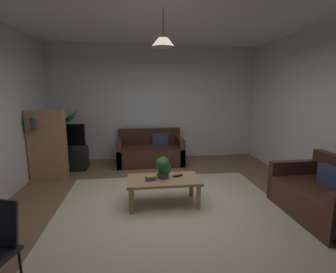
% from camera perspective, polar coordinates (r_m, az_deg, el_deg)
% --- Properties ---
extents(floor, '(5.26, 5.73, 0.02)m').
position_cam_1_polar(floor, '(4.01, 0.57, -15.89)').
color(floor, brown).
rests_on(floor, ground).
extents(rug, '(3.42, 3.15, 0.01)m').
position_cam_1_polar(rug, '(3.82, 1.01, -17.03)').
color(rug, beige).
rests_on(rug, ground).
extents(wall_back, '(5.38, 0.06, 2.88)m').
position_cam_1_polar(wall_back, '(6.47, -2.99, 7.64)').
color(wall_back, silver).
rests_on(wall_back, ground).
extents(wall_right, '(0.06, 5.73, 2.88)m').
position_cam_1_polar(wall_right, '(4.76, 34.33, 4.72)').
color(wall_right, silver).
rests_on(wall_right, ground).
extents(ceiling, '(5.26, 5.73, 0.02)m').
position_cam_1_polar(ceiling, '(3.75, 0.67, 27.88)').
color(ceiling, white).
extents(window_pane, '(1.08, 0.01, 1.01)m').
position_cam_1_polar(window_pane, '(6.43, -4.99, 7.04)').
color(window_pane, white).
extents(couch_under_window, '(1.57, 0.89, 0.82)m').
position_cam_1_polar(couch_under_window, '(6.11, -4.07, -3.66)').
color(couch_under_window, '#47281E').
rests_on(couch_under_window, ground).
extents(couch_right_side, '(0.89, 1.37, 0.82)m').
position_cam_1_polar(couch_right_side, '(4.24, 32.43, -11.90)').
color(couch_right_side, '#47281E').
rests_on(couch_right_side, ground).
extents(coffee_table, '(1.12, 0.60, 0.43)m').
position_cam_1_polar(coffee_table, '(3.92, -1.02, -10.59)').
color(coffee_table, '#A87F56').
rests_on(coffee_table, ground).
extents(book_on_table_0, '(0.13, 0.13, 0.02)m').
position_cam_1_polar(book_on_table_0, '(3.83, -4.12, -9.88)').
color(book_on_table_0, '#72387F').
rests_on(book_on_table_0, coffee_table).
extents(book_on_table_1, '(0.17, 0.13, 0.02)m').
position_cam_1_polar(book_on_table_1, '(3.83, -4.01, -9.54)').
color(book_on_table_1, '#2D4C8C').
rests_on(book_on_table_1, coffee_table).
extents(book_on_table_2, '(0.16, 0.12, 0.03)m').
position_cam_1_polar(book_on_table_2, '(3.82, -3.95, -9.18)').
color(book_on_table_2, gold).
rests_on(book_on_table_2, coffee_table).
extents(remote_on_table_0, '(0.17, 0.11, 0.02)m').
position_cam_1_polar(remote_on_table_0, '(3.98, 2.30, -9.05)').
color(remote_on_table_0, black).
rests_on(remote_on_table_0, coffee_table).
extents(potted_plant_on_table, '(0.25, 0.22, 0.35)m').
position_cam_1_polar(potted_plant_on_table, '(3.86, -1.07, -6.87)').
color(potted_plant_on_table, '#4C4C51').
rests_on(potted_plant_on_table, coffee_table).
extents(tv_stand, '(0.90, 0.44, 0.50)m').
position_cam_1_polar(tv_stand, '(6.08, -22.30, -4.74)').
color(tv_stand, black).
rests_on(tv_stand, ground).
extents(tv, '(0.87, 0.16, 0.54)m').
position_cam_1_polar(tv, '(5.94, -22.72, 0.13)').
color(tv, black).
rests_on(tv, tv_stand).
extents(potted_palm_corner, '(0.74, 0.88, 1.37)m').
position_cam_1_polar(potted_palm_corner, '(6.47, -22.73, -0.27)').
color(potted_palm_corner, '#B77051').
rests_on(potted_palm_corner, ground).
extents(bookshelf_corner, '(0.70, 0.31, 1.40)m').
position_cam_1_polar(bookshelf_corner, '(5.47, -26.10, -1.73)').
color(bookshelf_corner, '#A87F56').
rests_on(bookshelf_corner, ground).
extents(pendant_lamp, '(0.33, 0.33, 0.50)m').
position_cam_1_polar(pendant_lamp, '(3.72, -1.13, 21.55)').
color(pendant_lamp, black).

